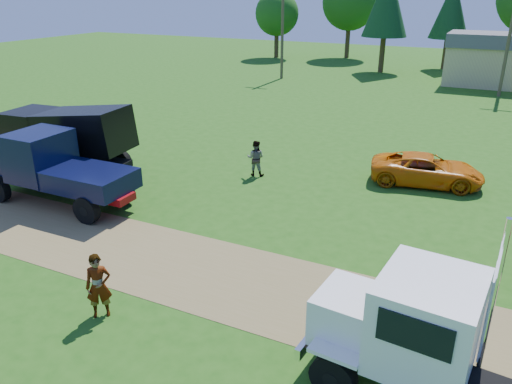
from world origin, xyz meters
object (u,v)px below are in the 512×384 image
at_px(black_dump_truck, 61,135).
at_px(spectator_a, 99,286).
at_px(white_semi_tractor, 427,341).
at_px(navy_truck, 53,168).
at_px(orange_pickup, 427,170).

relative_size(black_dump_truck, spectator_a, 4.25).
distance_m(white_semi_tractor, navy_truck, 16.46).
xyz_separation_m(white_semi_tractor, navy_truck, (-15.82, 4.53, 0.01)).
bearing_deg(white_semi_tractor, orange_pickup, 103.54).
relative_size(white_semi_tractor, spectator_a, 3.95).
relative_size(orange_pickup, spectator_a, 2.66).
height_order(black_dump_truck, navy_truck, black_dump_truck).
xyz_separation_m(white_semi_tractor, black_dump_truck, (-18.27, 7.41, 0.38)).
xyz_separation_m(navy_truck, spectator_a, (7.31, -5.37, -0.58)).
distance_m(black_dump_truck, orange_pickup, 17.52).
bearing_deg(white_semi_tractor, spectator_a, -168.96).
relative_size(white_semi_tractor, orange_pickup, 1.49).
height_order(white_semi_tractor, spectator_a, white_semi_tractor).
relative_size(white_semi_tractor, navy_truck, 1.07).
xyz_separation_m(white_semi_tractor, spectator_a, (-8.52, -0.84, -0.57)).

